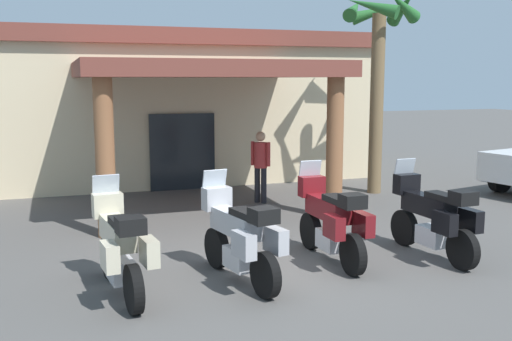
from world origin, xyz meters
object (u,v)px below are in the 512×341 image
Objects in this scene: motorcycle_silver at (240,237)px; palm_tree_near_portico at (379,49)px; motorcycle_maroon at (331,221)px; pedestrian at (261,162)px; motel_building at (160,104)px; motorcycle_black at (433,217)px; motorcycle_cream at (120,247)px.

motorcycle_silver is 8.51m from palm_tree_near_portico.
pedestrian is at bearing -6.46° from motorcycle_maroon.
motorcycle_silver is 1.00× the size of motorcycle_maroon.
motel_building is 7.45m from palm_tree_near_portico.
motorcycle_black is (1.76, -0.37, 0.00)m from motorcycle_maroon.
motel_building reaches higher than pedestrian.
pedestrian is at bearing -75.73° from motel_building.
motorcycle_maroon is at bearing -85.37° from motorcycle_silver.
motorcycle_cream and motorcycle_silver have the same top height.
motorcycle_maroon is 0.41× the size of palm_tree_near_portico.
motel_building is at bearing 130.18° from palm_tree_near_portico.
motorcycle_maroon is 4.95m from pedestrian.
motorcycle_maroon is (3.51, 0.38, 0.00)m from motorcycle_cream.
palm_tree_near_portico is at bearing -38.96° from pedestrian.
pedestrian is (-1.19, 5.27, 0.33)m from motorcycle_black.
motorcycle_cream is 1.00× the size of motorcycle_black.
motorcycle_black is 5.41m from pedestrian.
motorcycle_maroon is at bearing -84.74° from motel_building.
motorcycle_maroon is at bearing -89.00° from motorcycle_cream.
palm_tree_near_portico is (2.17, 5.43, 3.11)m from motorcycle_black.
palm_tree_near_portico reaches higher than motorcycle_silver.
motel_building is 11.38m from motorcycle_black.
motel_building is 5.58× the size of motorcycle_cream.
motorcycle_maroon is (0.77, -10.62, -1.54)m from motel_building.
motorcycle_maroon is 7.13m from palm_tree_near_portico.
pedestrian is (4.08, 5.28, 0.33)m from motorcycle_cream.
motorcycle_silver and motorcycle_black have the same top height.
motorcycle_silver and motorcycle_maroon have the same top height.
motel_building is 11.22m from motorcycle_silver.
motorcycle_silver is 3.51m from motorcycle_black.
motel_building reaches higher than motorcycle_black.
palm_tree_near_portico reaches higher than motorcycle_black.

